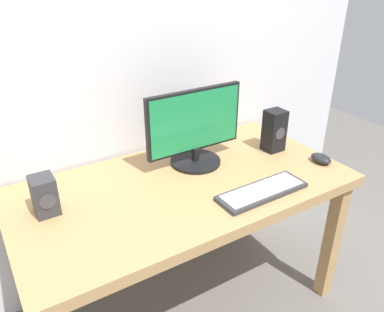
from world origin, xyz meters
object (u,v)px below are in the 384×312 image
(mouse, at_px, (321,158))
(keyboard_primary, at_px, (262,191))
(monitor, at_px, (195,129))
(speaker_left, at_px, (44,195))
(desk, at_px, (184,199))
(speaker_right, at_px, (274,131))

(mouse, bearing_deg, keyboard_primary, -173.66)
(monitor, bearing_deg, speaker_left, -176.14)
(desk, distance_m, mouse, 0.69)
(keyboard_primary, relative_size, speaker_right, 1.90)
(desk, xyz_separation_m, mouse, (0.65, -0.18, 0.11))
(speaker_right, xyz_separation_m, speaker_left, (-1.11, 0.05, -0.03))
(speaker_left, bearing_deg, speaker_right, -2.48)
(keyboard_primary, relative_size, mouse, 3.78)
(desk, bearing_deg, keyboard_primary, -46.34)
(monitor, xyz_separation_m, keyboard_primary, (0.09, -0.38, -0.16))
(monitor, relative_size, keyboard_primary, 1.21)
(mouse, distance_m, speaker_left, 1.24)
(speaker_right, height_order, speaker_left, speaker_right)
(mouse, height_order, speaker_left, speaker_left)
(speaker_right, bearing_deg, speaker_left, 177.52)
(desk, height_order, speaker_left, speaker_left)
(monitor, relative_size, speaker_left, 3.17)
(speaker_right, bearing_deg, mouse, -65.74)
(speaker_right, relative_size, speaker_left, 1.39)
(desk, xyz_separation_m, monitor, (0.14, 0.14, 0.26))
(keyboard_primary, distance_m, mouse, 0.42)
(desk, distance_m, speaker_right, 0.58)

